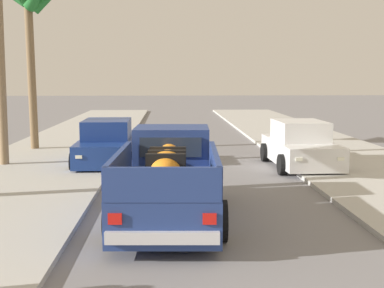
{
  "coord_description": "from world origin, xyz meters",
  "views": [
    {
      "loc": [
        -1.02,
        -3.12,
        2.97
      ],
      "look_at": [
        -0.41,
        10.5,
        1.2
      ],
      "focal_mm": 48.5,
      "sensor_mm": 36.0,
      "label": 1
    }
  ],
  "objects": [
    {
      "name": "car_left_mid",
      "position": [
        3.3,
        13.63,
        0.71
      ],
      "size": [
        2.09,
        4.29,
        1.54
      ],
      "color": "silver",
      "rests_on": "ground"
    },
    {
      "name": "pickup_truck",
      "position": [
        -1.01,
        7.59,
        0.81
      ],
      "size": [
        2.38,
        5.29,
        1.8
      ],
      "color": "navy",
      "rests_on": "ground"
    },
    {
      "name": "curb_left",
      "position": [
        -4.24,
        12.0,
        0.05
      ],
      "size": [
        0.16,
        60.0,
        0.1
      ],
      "primitive_type": "cube",
      "color": "silver",
      "rests_on": "ground"
    },
    {
      "name": "sidewalk_left",
      "position": [
        -5.28,
        12.0,
        0.06
      ],
      "size": [
        4.9,
        60.0,
        0.12
      ],
      "primitive_type": "cube",
      "color": "#B2AFA8",
      "rests_on": "ground"
    },
    {
      "name": "palm_tree_left_back",
      "position": [
        -6.36,
        17.62,
        5.84
      ],
      "size": [
        3.84,
        3.35,
        6.99
      ],
      "color": "brown",
      "rests_on": "ground"
    },
    {
      "name": "sidewalk_right",
      "position": [
        5.28,
        12.0,
        0.06
      ],
      "size": [
        4.9,
        60.0,
        0.12
      ],
      "primitive_type": "cube",
      "color": "#B2AFA8",
      "rests_on": "ground"
    },
    {
      "name": "curb_right",
      "position": [
        4.24,
        12.0,
        0.05
      ],
      "size": [
        0.16,
        60.0,
        0.1
      ],
      "primitive_type": "cube",
      "color": "silver",
      "rests_on": "ground"
    },
    {
      "name": "car_left_near",
      "position": [
        -3.11,
        14.37,
        0.71
      ],
      "size": [
        2.06,
        4.28,
        1.54
      ],
      "color": "navy",
      "rests_on": "ground"
    }
  ]
}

